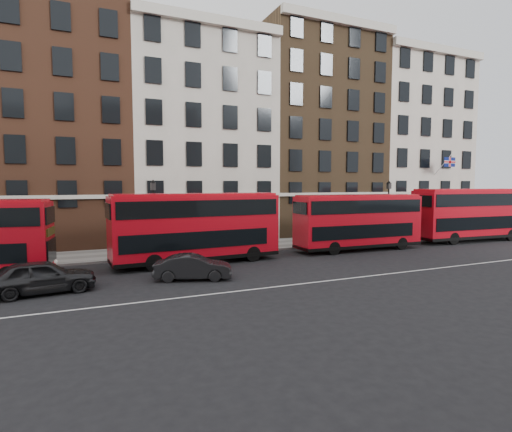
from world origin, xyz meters
name	(u,v)px	position (x,y,z in m)	size (l,w,h in m)	color
ground	(283,276)	(0.00, 0.00, 0.00)	(120.00, 120.00, 0.00)	black
pavement	(223,248)	(0.00, 10.50, 0.07)	(80.00, 5.00, 0.15)	slate
kerb	(233,252)	(0.00, 8.00, 0.08)	(80.00, 0.30, 0.16)	gray
road_centre_line	(301,284)	(0.00, -2.00, 0.01)	(70.00, 0.12, 0.01)	white
building_terrace	(194,130)	(-0.31, 17.88, 10.24)	(64.00, 11.95, 22.00)	#B6AD9D
bus_b	(196,226)	(-3.49, 5.48, 2.45)	(11.00, 3.30, 4.56)	red
bus_c	(358,221)	(9.41, 5.48, 2.33)	(10.40, 2.78, 4.34)	red
bus_d	(470,213)	(21.85, 5.48, 2.54)	(11.40, 3.32, 4.74)	red
car_rear	(42,277)	(-12.09, 1.33, 0.81)	(1.90, 4.73, 1.61)	#242527
car_front	(193,267)	(-4.86, 1.18, 0.68)	(1.44, 4.13, 1.36)	black
lamp_post_left	(154,213)	(-5.60, 9.12, 3.08)	(0.44, 0.44, 5.33)	black
lamp_post_right	(388,207)	(15.64, 9.09, 3.08)	(0.44, 0.44, 5.33)	black
traffic_light	(452,212)	(22.70, 8.10, 2.45)	(0.25, 0.45, 3.27)	black
iron_railings	(214,237)	(0.00, 12.70, 0.65)	(6.60, 0.06, 1.00)	black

